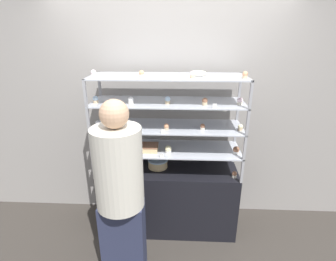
% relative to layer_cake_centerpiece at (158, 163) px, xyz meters
% --- Properties ---
extents(ground_plane, '(20.00, 20.00, 0.00)m').
position_rel_layer_cake_centerpiece_xyz_m(ground_plane, '(0.11, -0.05, -0.80)').
color(ground_plane, '#38332D').
extents(back_wall, '(8.00, 0.05, 2.60)m').
position_rel_layer_cake_centerpiece_xyz_m(back_wall, '(0.11, 0.33, 0.50)').
color(back_wall, gray).
rests_on(back_wall, ground_plane).
extents(display_base, '(1.48, 0.47, 0.75)m').
position_rel_layer_cake_centerpiece_xyz_m(display_base, '(0.11, -0.05, -0.42)').
color(display_base, black).
rests_on(display_base, ground_plane).
extents(display_riser_lower, '(1.48, 0.47, 0.25)m').
position_rel_layer_cake_centerpiece_xyz_m(display_riser_lower, '(0.11, -0.05, 0.19)').
color(display_riser_lower, '#99999E').
rests_on(display_riser_lower, display_base).
extents(display_riser_middle, '(1.48, 0.47, 0.25)m').
position_rel_layer_cake_centerpiece_xyz_m(display_riser_middle, '(0.11, -0.05, 0.44)').
color(display_riser_middle, '#99999E').
rests_on(display_riser_middle, display_riser_lower).
extents(display_riser_upper, '(1.48, 0.47, 0.25)m').
position_rel_layer_cake_centerpiece_xyz_m(display_riser_upper, '(0.11, -0.05, 0.69)').
color(display_riser_upper, '#99999E').
rests_on(display_riser_upper, display_riser_middle).
extents(display_riser_top, '(1.48, 0.47, 0.25)m').
position_rel_layer_cake_centerpiece_xyz_m(display_riser_top, '(0.11, -0.05, 0.94)').
color(display_riser_top, '#99999E').
rests_on(display_riser_top, display_riser_upper).
extents(layer_cake_centerpiece, '(0.22, 0.22, 0.10)m').
position_rel_layer_cake_centerpiece_xyz_m(layer_cake_centerpiece, '(0.00, 0.00, 0.00)').
color(layer_cake_centerpiece, '#DBBC84').
rests_on(layer_cake_centerpiece, display_base).
extents(sheet_cake_frosted, '(0.25, 0.17, 0.06)m').
position_rel_layer_cake_centerpiece_xyz_m(sheet_cake_frosted, '(-0.11, -0.10, 0.23)').
color(sheet_cake_frosted, '#DBBC84').
rests_on(sheet_cake_frosted, display_riser_lower).
extents(cupcake_0, '(0.05, 0.05, 0.07)m').
position_rel_layer_cake_centerpiece_xyz_m(cupcake_0, '(-0.59, -0.15, -0.02)').
color(cupcake_0, '#CCB28C').
rests_on(cupcake_0, display_base).
extents(cupcake_1, '(0.05, 0.05, 0.07)m').
position_rel_layer_cake_centerpiece_xyz_m(cupcake_1, '(0.79, -0.17, -0.02)').
color(cupcake_1, beige).
rests_on(cupcake_1, display_base).
extents(price_tag_0, '(0.04, 0.00, 0.04)m').
position_rel_layer_cake_centerpiece_xyz_m(price_tag_0, '(-0.34, -0.26, -0.03)').
color(price_tag_0, white).
rests_on(price_tag_0, display_base).
extents(cupcake_2, '(0.06, 0.06, 0.08)m').
position_rel_layer_cake_centerpiece_xyz_m(cupcake_2, '(-0.58, -0.15, 0.24)').
color(cupcake_2, '#CCB28C').
rests_on(cupcake_2, display_riser_lower).
extents(cupcake_3, '(0.06, 0.06, 0.08)m').
position_rel_layer_cake_centerpiece_xyz_m(cupcake_3, '(0.12, -0.15, 0.24)').
color(cupcake_3, white).
rests_on(cupcake_3, display_riser_lower).
extents(cupcake_4, '(0.06, 0.06, 0.08)m').
position_rel_layer_cake_centerpiece_xyz_m(cupcake_4, '(0.80, -0.14, 0.24)').
color(cupcake_4, white).
rests_on(cupcake_4, display_riser_lower).
extents(price_tag_1, '(0.04, 0.00, 0.04)m').
position_rel_layer_cake_centerpiece_xyz_m(price_tag_1, '(0.06, -0.26, 0.22)').
color(price_tag_1, white).
rests_on(price_tag_1, display_riser_lower).
extents(cupcake_5, '(0.05, 0.05, 0.06)m').
position_rel_layer_cake_centerpiece_xyz_m(cupcake_5, '(-0.59, -0.10, 0.48)').
color(cupcake_5, beige).
rests_on(cupcake_5, display_riser_middle).
extents(cupcake_6, '(0.05, 0.05, 0.06)m').
position_rel_layer_cake_centerpiece_xyz_m(cupcake_6, '(-0.22, -0.09, 0.48)').
color(cupcake_6, '#CCB28C').
rests_on(cupcake_6, display_riser_middle).
extents(cupcake_7, '(0.05, 0.05, 0.06)m').
position_rel_layer_cake_centerpiece_xyz_m(cupcake_7, '(0.10, -0.15, 0.48)').
color(cupcake_7, '#CCB28C').
rests_on(cupcake_7, display_riser_middle).
extents(cupcake_8, '(0.05, 0.05, 0.06)m').
position_rel_layer_cake_centerpiece_xyz_m(cupcake_8, '(0.45, -0.14, 0.48)').
color(cupcake_8, beige).
rests_on(cupcake_8, display_riser_middle).
extents(cupcake_9, '(0.05, 0.05, 0.06)m').
position_rel_layer_cake_centerpiece_xyz_m(cupcake_9, '(0.81, -0.14, 0.48)').
color(cupcake_9, '#CCB28C').
rests_on(cupcake_9, display_riser_middle).
extents(price_tag_2, '(0.04, 0.00, 0.04)m').
position_rel_layer_cake_centerpiece_xyz_m(price_tag_2, '(0.08, -0.26, 0.47)').
color(price_tag_2, white).
rests_on(price_tag_2, display_riser_middle).
extents(cupcake_10, '(0.05, 0.05, 0.07)m').
position_rel_layer_cake_centerpiece_xyz_m(cupcake_10, '(-0.57, -0.13, 0.73)').
color(cupcake_10, '#CCB28C').
rests_on(cupcake_10, display_riser_upper).
extents(cupcake_11, '(0.05, 0.05, 0.07)m').
position_rel_layer_cake_centerpiece_xyz_m(cupcake_11, '(-0.23, -0.15, 0.73)').
color(cupcake_11, white).
rests_on(cupcake_11, display_riser_upper).
extents(cupcake_12, '(0.05, 0.05, 0.07)m').
position_rel_layer_cake_centerpiece_xyz_m(cupcake_12, '(0.11, -0.12, 0.73)').
color(cupcake_12, '#CCB28C').
rests_on(cupcake_12, display_riser_upper).
extents(cupcake_13, '(0.05, 0.05, 0.07)m').
position_rel_layer_cake_centerpiece_xyz_m(cupcake_13, '(0.46, -0.15, 0.73)').
color(cupcake_13, '#CCB28C').
rests_on(cupcake_13, display_riser_upper).
extents(cupcake_14, '(0.05, 0.05, 0.07)m').
position_rel_layer_cake_centerpiece_xyz_m(cupcake_14, '(0.79, -0.13, 0.73)').
color(cupcake_14, beige).
rests_on(cupcake_14, display_riser_upper).
extents(price_tag_3, '(0.04, 0.00, 0.04)m').
position_rel_layer_cake_centerpiece_xyz_m(price_tag_3, '(0.54, -0.26, 0.72)').
color(price_tag_3, white).
rests_on(price_tag_3, display_riser_upper).
extents(cupcake_15, '(0.05, 0.05, 0.06)m').
position_rel_layer_cake_centerpiece_xyz_m(cupcake_15, '(-0.57, -0.13, 0.98)').
color(cupcake_15, white).
rests_on(cupcake_15, display_riser_top).
extents(cupcake_16, '(0.05, 0.05, 0.06)m').
position_rel_layer_cake_centerpiece_xyz_m(cupcake_16, '(-0.12, -0.14, 0.98)').
color(cupcake_16, beige).
rests_on(cupcake_16, display_riser_top).
extents(cupcake_17, '(0.05, 0.05, 0.06)m').
position_rel_layer_cake_centerpiece_xyz_m(cupcake_17, '(0.34, -0.16, 0.98)').
color(cupcake_17, '#CCB28C').
rests_on(cupcake_17, display_riser_top).
extents(cupcake_18, '(0.05, 0.05, 0.06)m').
position_rel_layer_cake_centerpiece_xyz_m(cupcake_18, '(0.80, -0.16, 0.98)').
color(cupcake_18, '#CCB28C').
rests_on(cupcake_18, display_riser_top).
extents(price_tag_4, '(0.04, 0.00, 0.04)m').
position_rel_layer_cake_centerpiece_xyz_m(price_tag_4, '(0.18, -0.26, 0.97)').
color(price_tag_4, white).
rests_on(price_tag_4, display_riser_top).
extents(donut_glazed, '(0.15, 0.15, 0.04)m').
position_rel_layer_cake_centerpiece_xyz_m(donut_glazed, '(0.40, -0.01, 0.97)').
color(donut_glazed, '#EFE5CC').
rests_on(donut_glazed, display_riser_top).
extents(customer_figure, '(0.39, 0.39, 1.68)m').
position_rel_layer_cake_centerpiece_xyz_m(customer_figure, '(-0.25, -0.71, 0.10)').
color(customer_figure, '#282D47').
rests_on(customer_figure, ground_plane).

